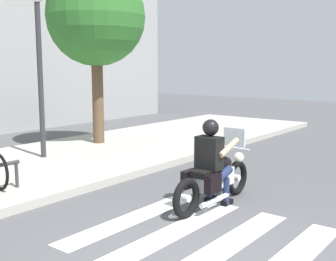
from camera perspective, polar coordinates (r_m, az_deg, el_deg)
name	(u,v)px	position (r m, az deg, el deg)	size (l,w,h in m)	color
crosswalk_stripe_2	(227,245)	(5.66, 7.91, -14.87)	(2.80, 0.40, 0.01)	white
crosswalk_stripe_3	(177,230)	(6.07, 1.19, -13.14)	(2.80, 0.40, 0.01)	white
crosswalk_stripe_4	(134,218)	(6.55, -4.53, -11.50)	(2.80, 0.40, 0.01)	white
motorcycle	(214,178)	(7.00, 6.20, -6.33)	(2.12, 0.62, 1.20)	black
rider	(212,157)	(6.85, 5.87, -3.53)	(0.62, 0.53, 1.43)	black
street_lamp	(39,59)	(10.20, -16.75, 9.08)	(0.28, 0.28, 3.92)	#2D2D33
tree_near_rack	(96,17)	(11.91, -9.59, 14.64)	(2.64, 2.64, 4.88)	brown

